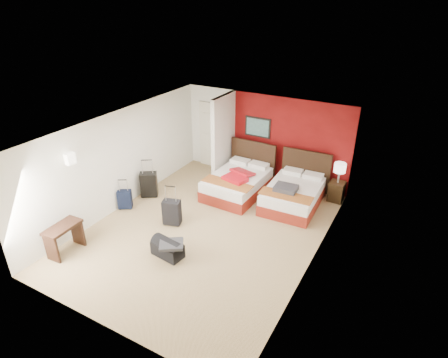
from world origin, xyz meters
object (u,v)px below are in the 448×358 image
Objects in this scene: table_lamp at (339,173)px; desk at (65,239)px; suitcase_charcoal at (172,213)px; nightstand at (336,191)px; suitcase_navy at (125,200)px; bed_right at (293,196)px; duffel_bag at (168,249)px; suitcase_black at (149,185)px; red_suitcase_open at (239,176)px; bed_left at (237,185)px.

desk is (-4.47, -5.05, -0.48)m from table_lamp.
desk is at bearing -141.15° from suitcase_charcoal.
suitcase_navy is at bearing -145.58° from nightstand.
bed_right is 2.71× the size of duffel_bag.
suitcase_charcoal is (-3.13, -3.07, 0.04)m from nightstand.
table_lamp reaches higher than suitcase_black.
bed_right is 4.32m from suitcase_navy.
desk is (0.02, -2.80, -0.00)m from suitcase_black.
desk is at bearing -132.19° from bed_right.
red_suitcase_open is 2.62m from nightstand.
red_suitcase_open is 1.06× the size of desk.
nightstand is 0.54m from table_lamp.
bed_right is (1.55, 0.14, -0.01)m from bed_left.
bed_left reaches higher than suitcase_navy.
suitcase_charcoal is 0.90× the size of duffel_bag.
desk is (-1.34, -1.99, 0.03)m from suitcase_charcoal.
bed_left is 3.12× the size of suitcase_charcoal.
bed_right is 3.01× the size of suitcase_charcoal.
table_lamp reaches higher than nightstand.
suitcase_navy is 0.60× the size of desk.
red_suitcase_open is 3.06m from duffel_bag.
bed_right is at bearing 47.05° from desk.
table_lamp is (2.37, 1.07, 0.19)m from red_suitcase_open.
red_suitcase_open is 4.51m from desk.
duffel_bag is (-2.50, -4.09, -0.64)m from table_lamp.
desk reaches higher than nightstand.
red_suitcase_open is (-1.45, -0.24, 0.35)m from bed_right.
suitcase_navy is (-0.14, -0.81, -0.09)m from suitcase_black.
suitcase_charcoal is (1.36, -0.82, -0.03)m from suitcase_black.
suitcase_black is 1.10× the size of suitcase_charcoal.
table_lamp reaches higher than desk.
table_lamp reaches higher than suitcase_navy.
table_lamp is 5.04m from suitcase_black.
nightstand is (2.37, 1.07, -0.35)m from red_suitcase_open.
suitcase_navy is at bearing -132.39° from suitcase_black.
duffel_bag is (-0.03, -3.13, -0.11)m from bed_left.
table_lamp reaches higher than bed_left.
suitcase_navy is at bearing -151.14° from bed_right.
duffel_bag is (-1.58, -3.27, -0.10)m from bed_right.
red_suitcase_open is 2.44m from suitcase_black.
desk is (-3.54, -4.23, 0.06)m from bed_right.
duffel_bag is (-0.13, -3.03, -0.45)m from red_suitcase_open.
desk is (-2.10, -3.98, -0.29)m from red_suitcase_open.
bed_right is 3.41× the size of nightstand.
bed_left is at bearing 148.42° from red_suitcase_open.
suitcase_black is at bearing -145.85° from bed_left.
bed_left is 3.53× the size of nightstand.
bed_right is 3.14m from suitcase_charcoal.
suitcase_charcoal is 2.39m from desk.
bed_right reaches higher than suitcase_navy.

